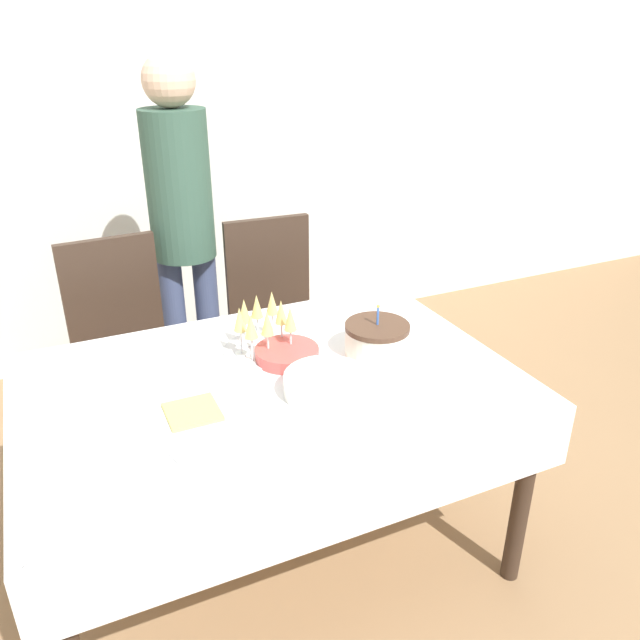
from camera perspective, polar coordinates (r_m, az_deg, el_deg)
ground_plane at (r=2.45m, az=-4.01°, el=-20.11°), size 12.00×12.00×0.00m
wall_back at (r=3.50m, az=-15.95°, el=17.86°), size 8.00×0.05×2.70m
dining_table at (r=2.06m, az=-4.53°, el=-7.85°), size 1.55×1.06×0.72m
dining_chair_far_left at (r=2.77m, az=-17.50°, el=-2.04°), size 0.45×0.45×0.96m
dining_chair_far_right at (r=2.91m, az=-4.01°, el=0.49°), size 0.44×0.44×0.96m
birthday_cake at (r=2.14m, az=5.22°, el=-1.71°), size 0.22×0.22×0.18m
champagne_tray at (r=2.14m, az=-5.21°, el=-0.47°), size 0.28×0.28×0.18m
plate_stack_main at (r=1.91m, az=0.60°, el=-5.89°), size 0.26×0.26×0.06m
plate_stack_dessert at (r=2.11m, az=-3.04°, el=-3.11°), size 0.22×0.22×0.04m
cake_knife at (r=2.06m, az=9.04°, el=-4.74°), size 0.30×0.05×0.00m
fork_pile at (r=1.72m, az=-10.70°, el=-11.20°), size 0.18×0.10×0.02m
napkin_pile at (r=1.87m, az=-11.57°, el=-8.23°), size 0.15×0.15×0.01m
person_standing at (r=2.84m, az=-12.56°, el=9.52°), size 0.28×0.28×1.66m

